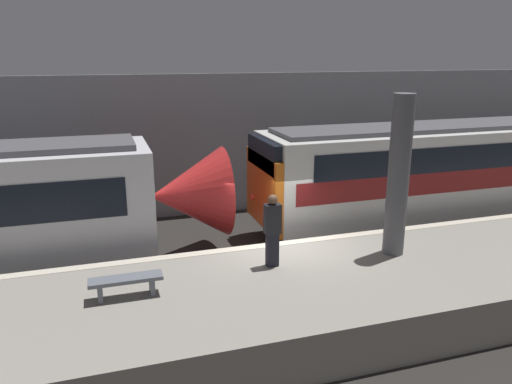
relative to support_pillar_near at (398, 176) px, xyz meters
name	(u,v)px	position (x,y,z in m)	size (l,w,h in m)	color
ground_plane	(281,278)	(-2.41, 1.59, -3.08)	(120.00, 120.00, 0.00)	#282623
platform	(316,297)	(-2.41, -0.67, -2.54)	(40.00, 4.52, 1.09)	gray
station_rear_barrier	(224,145)	(-2.41, 7.92, -0.45)	(50.00, 0.15, 5.25)	#939399
support_pillar_near	(398,176)	(0.00, 0.00, 0.00)	(0.52, 0.52, 4.00)	#56565B
train_boxy	(497,170)	(6.75, 3.90, -1.19)	(18.15, 2.92, 3.66)	black
person_waiting	(272,229)	(-3.18, 0.19, -1.06)	(0.38, 0.24, 1.76)	black
platform_bench	(126,282)	(-6.60, -0.40, -1.66)	(1.50, 0.40, 0.45)	slate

